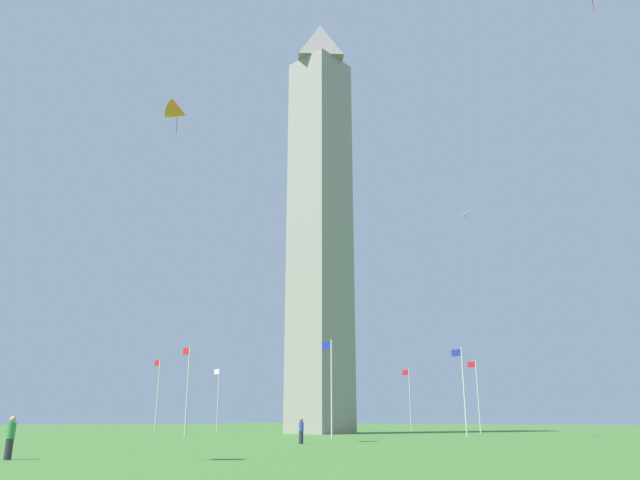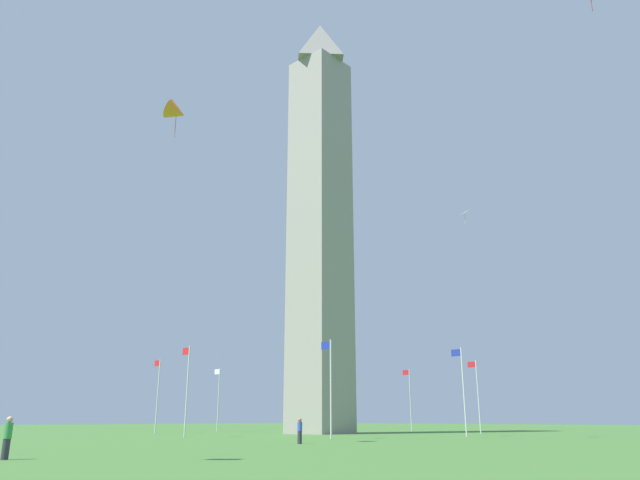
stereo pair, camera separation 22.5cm
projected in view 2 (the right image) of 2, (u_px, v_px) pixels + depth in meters
The scene contains 14 objects.
ground_plane at pixel (320, 434), 65.57m from camera, with size 260.00×260.00×0.00m, color #3D6B2D.
obelisk_monument at pixel (320, 209), 73.02m from camera, with size 5.74×5.74×52.16m.
flagpole_n at pixel (218, 396), 78.34m from camera, with size 1.12×0.14×7.99m.
flagpole_ne at pixel (158, 392), 66.00m from camera, with size 1.12×0.14×7.99m.
flagpole_e at pixel (187, 386), 54.17m from camera, with size 1.12×0.14×7.99m.
flagpole_se at pixel (330, 383), 49.78m from camera, with size 1.12×0.14×7.99m.
flagpole_s at pixel (463, 387), 55.39m from camera, with size 1.12×0.14×7.99m.
flagpole_sw at pixel (477, 393), 67.72m from camera, with size 1.12×0.14×7.99m.
flagpole_w at pixel (410, 397), 79.56m from camera, with size 1.12×0.14×7.99m.
flagpole_nw at pixel (313, 398), 83.95m from camera, with size 1.12×0.14×7.99m.
person_green_shirt at pixel (7, 438), 24.16m from camera, with size 0.32×0.32×1.67m.
person_blue_shirt at pixel (300, 431), 39.23m from camera, with size 0.32×0.32×1.62m.
kite_white_diamond at pixel (465, 213), 52.68m from camera, with size 1.07×1.03×1.40m.
kite_orange_delta at pixel (176, 112), 42.46m from camera, with size 2.22×2.23×2.88m.
Camera 2 is at (-46.20, 51.10, 1.57)m, focal length 33.73 mm.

